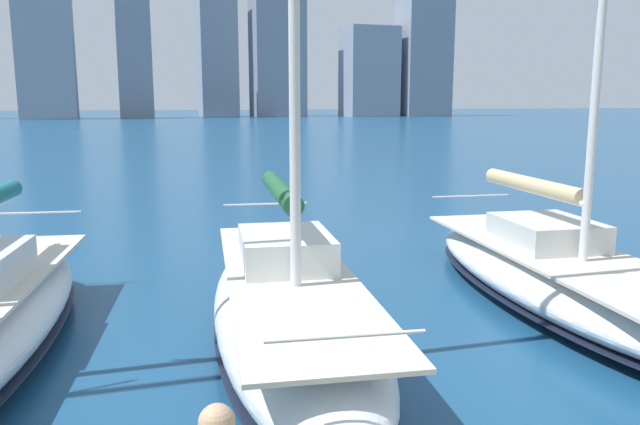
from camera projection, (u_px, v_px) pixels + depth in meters
name	position (u px, v px, depth m)	size (l,w,h in m)	color
city_skyline	(128.00, 39.00, 148.74)	(164.72, 24.34, 50.26)	gray
sailboat_tan	(558.00, 273.00, 12.40)	(3.95, 9.72, 9.69)	silver
sailboat_forest	(290.00, 305.00, 10.01)	(3.58, 8.97, 13.23)	silver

